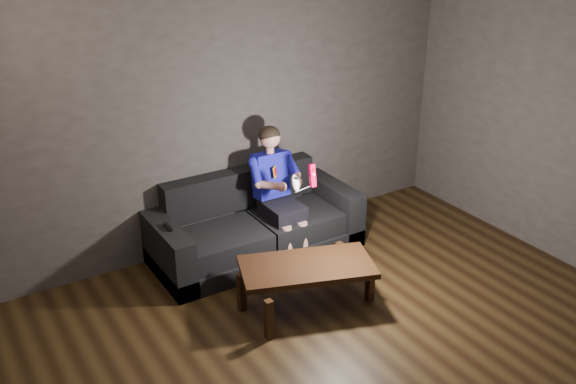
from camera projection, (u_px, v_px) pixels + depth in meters
back_wall at (219, 109)px, 5.82m from camera, size 5.00×0.04×2.70m
sofa at (255, 229)px, 6.04m from camera, size 1.95×0.84×0.75m
child at (277, 183)px, 5.94m from camera, size 0.48×0.59×1.17m
wii_remote_red at (312, 175)px, 5.54m from camera, size 0.05×0.08×0.21m
nunchuk_white at (295, 183)px, 5.48m from camera, size 0.09×0.11×0.17m
wii_remote_black at (168, 227)px, 5.44m from camera, size 0.04×0.14×0.03m
coffee_table at (307, 270)px, 5.20m from camera, size 1.19×0.86×0.39m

